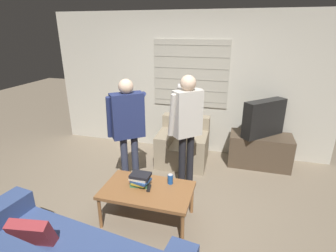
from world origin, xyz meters
name	(u,v)px	position (x,y,z in m)	size (l,w,h in m)	color
ground_plane	(154,210)	(0.00, 0.00, 0.00)	(16.00, 16.00, 0.00)	#7F705B
wall_back	(187,84)	(0.00, 2.03, 1.28)	(5.20, 0.08, 2.55)	#BCB7A8
armchair_beige	(183,145)	(0.08, 1.45, 0.31)	(0.86, 0.80, 0.79)	gray
coffee_table	(147,192)	(-0.01, -0.19, 0.41)	(1.08, 0.64, 0.45)	brown
tv_stand	(260,150)	(1.38, 1.67, 0.28)	(1.02, 0.50, 0.56)	#4C3D2D
tv	(264,118)	(1.38, 1.67, 0.86)	(0.70, 0.68, 0.61)	black
person_left_standing	(128,122)	(-0.50, 0.43, 1.04)	(0.53, 0.80, 1.64)	#33384C
person_right_standing	(187,120)	(0.28, 0.65, 1.07)	(0.49, 0.82, 1.69)	black
book_stack	(140,180)	(-0.11, -0.15, 0.54)	(0.25, 0.21, 0.16)	#33754C
soda_can	(170,179)	(0.23, 0.00, 0.51)	(0.07, 0.07, 0.13)	#194C9E
spare_remote	(149,188)	(0.01, -0.18, 0.46)	(0.06, 0.14, 0.02)	black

